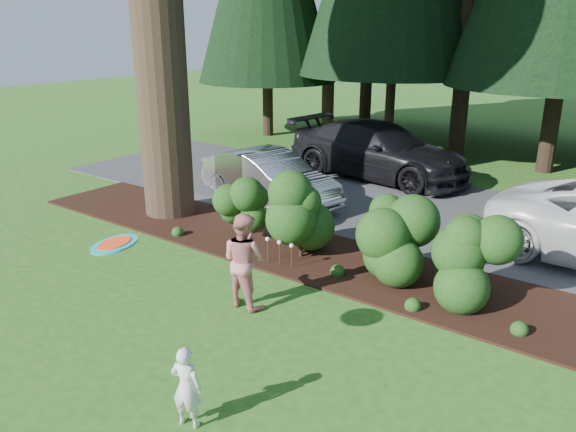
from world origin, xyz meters
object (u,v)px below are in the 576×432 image
Objects in this scene: car_silver_wagon at (268,178)px; adult at (244,260)px; child at (186,387)px; car_dark_suv at (378,150)px; frisbee at (114,244)px.

car_silver_wagon is 2.59× the size of adult.
adult reaches higher than car_silver_wagon.
child is (4.77, -7.53, -0.21)m from car_silver_wagon.
car_silver_wagon is 8.92m from child.
car_dark_suv is at bearing -73.33° from adult.
car_silver_wagon is 0.72× the size of car_dark_suv.
car_dark_suv is (1.00, 4.27, 0.16)m from car_silver_wagon.
car_dark_suv is 3.58× the size of adult.
child is at bearing 3.67° from frisbee.
car_silver_wagon is 4.04× the size of child.
frisbee is (-1.02, -0.07, 1.59)m from child.
car_dark_suv is at bearing -89.16° from child.
car_silver_wagon is 5.80m from adult.
child is 1.90m from frisbee.
adult is 3.14m from frisbee.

